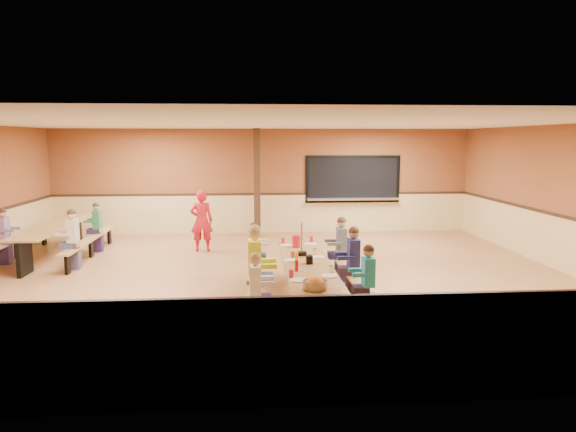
{
  "coord_description": "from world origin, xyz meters",
  "views": [
    {
      "loc": [
        -0.37,
        -9.82,
        2.67
      ],
      "look_at": [
        0.38,
        0.45,
        1.15
      ],
      "focal_mm": 32.0,
      "sensor_mm": 36.0,
      "label": 1
    }
  ],
  "objects": [
    {
      "name": "kitchen_pass_through",
      "position": [
        2.6,
        4.96,
        1.49
      ],
      "size": [
        2.78,
        0.28,
        1.38
      ],
      "color": "black",
      "rests_on": "ground"
    },
    {
      "name": "standing_woman",
      "position": [
        -1.57,
        2.56,
        0.74
      ],
      "size": [
        0.56,
        0.38,
        1.49
      ],
      "primitive_type": "imported",
      "rotation": [
        0.0,
        0.0,
        3.19
      ],
      "color": "red",
      "rests_on": "ground"
    },
    {
      "name": "condiment_ketchup",
      "position": [
        0.3,
        -2.41,
        0.82
      ],
      "size": [
        0.06,
        0.06,
        0.17
      ],
      "primitive_type": "cylinder",
      "color": "#B2140F",
      "rests_on": "cafeteria_table_main"
    },
    {
      "name": "seated_child_white_left",
      "position": [
        -0.32,
        -2.96,
        0.57
      ],
      "size": [
        0.33,
        0.27,
        1.13
      ],
      "primitive_type": null,
      "color": "white",
      "rests_on": "ground"
    },
    {
      "name": "seated_child_grey_left",
      "position": [
        -0.32,
        -0.32,
        0.57
      ],
      "size": [
        0.33,
        0.27,
        1.13
      ],
      "primitive_type": null,
      "color": "silver",
      "rests_on": "ground"
    },
    {
      "name": "condiment_mustard",
      "position": [
        0.35,
        -1.85,
        0.82
      ],
      "size": [
        0.06,
        0.06,
        0.17
      ],
      "primitive_type": "cylinder",
      "color": "yellow",
      "rests_on": "cafeteria_table_main"
    },
    {
      "name": "structural_post",
      "position": [
        -0.2,
        4.4,
        1.5
      ],
      "size": [
        0.18,
        0.18,
        3.0
      ],
      "primitive_type": "cube",
      "color": "#301E10",
      "rests_on": "ground"
    },
    {
      "name": "ground",
      "position": [
        0.0,
        0.0,
        0.0
      ],
      "size": [
        12.0,
        12.0,
        0.0
      ],
      "primitive_type": "plane",
      "color": "brown",
      "rests_on": "ground"
    },
    {
      "name": "seated_adult_yellow",
      "position": [
        -0.32,
        -1.97,
        0.67
      ],
      "size": [
        0.44,
        0.36,
        1.35
      ],
      "primitive_type": null,
      "color": "#EBF924",
      "rests_on": "ground"
    },
    {
      "name": "seated_child_tan_sec",
      "position": [
        -4.07,
        0.95,
        0.62
      ],
      "size": [
        0.39,
        0.32,
        1.24
      ],
      "primitive_type": null,
      "color": "#B3A48F",
      "rests_on": "ground"
    },
    {
      "name": "punch_pitcher",
      "position": [
        0.44,
        -0.7,
        0.85
      ],
      "size": [
        0.16,
        0.16,
        0.22
      ],
      "primitive_type": "cylinder",
      "color": "red",
      "rests_on": "cafeteria_table_main"
    },
    {
      "name": "seated_child_purple_sec",
      "position": [
        -5.72,
        1.52,
        0.6
      ],
      "size": [
        0.37,
        0.3,
        1.21
      ],
      "primitive_type": null,
      "color": "slate",
      "rests_on": "ground"
    },
    {
      "name": "place_settings",
      "position": [
        0.5,
        -1.83,
        0.8
      ],
      "size": [
        0.65,
        3.3,
        0.11
      ],
      "primitive_type": null,
      "color": "beige",
      "rests_on": "cafeteria_table_main"
    },
    {
      "name": "seated_child_navy_right",
      "position": [
        1.33,
        -1.53,
        0.62
      ],
      "size": [
        0.38,
        0.31,
        1.23
      ],
      "primitive_type": null,
      "color": "navy",
      "rests_on": "ground"
    },
    {
      "name": "seated_child_char_right",
      "position": [
        1.33,
        -0.38,
        0.61
      ],
      "size": [
        0.37,
        0.31,
        1.22
      ],
      "primitive_type": null,
      "color": "#53595D",
      "rests_on": "ground"
    },
    {
      "name": "cafeteria_table_main",
      "position": [
        0.5,
        -1.83,
        0.53
      ],
      "size": [
        1.91,
        3.7,
        0.74
      ],
      "color": "#A17440",
      "rests_on": "ground"
    },
    {
      "name": "napkin_dispenser",
      "position": [
        0.54,
        -1.95,
        0.8
      ],
      "size": [
        0.1,
        0.14,
        0.13
      ],
      "primitive_type": "cube",
      "color": "black",
      "rests_on": "cafeteria_table_main"
    },
    {
      "name": "seated_child_teal_right",
      "position": [
        1.33,
        -2.63,
        0.58
      ],
      "size": [
        0.34,
        0.28,
        1.15
      ],
      "primitive_type": null,
      "color": "teal",
      "rests_on": "ground"
    },
    {
      "name": "cafeteria_table_second",
      "position": [
        -4.89,
        2.08,
        0.53
      ],
      "size": [
        1.91,
        3.7,
        0.74
      ],
      "color": "#A17440",
      "rests_on": "ground"
    },
    {
      "name": "room_envelope",
      "position": [
        0.0,
        0.0,
        0.69
      ],
      "size": [
        12.04,
        10.04,
        3.02
      ],
      "color": "brown",
      "rests_on": "ground"
    },
    {
      "name": "seated_child_green_sec",
      "position": [
        -4.07,
        2.66,
        0.59
      ],
      "size": [
        0.36,
        0.29,
        1.18
      ],
      "primitive_type": null,
      "color": "#2D724C",
      "rests_on": "ground"
    },
    {
      "name": "table_paddle",
      "position": [
        0.47,
        -1.36,
        0.88
      ],
      "size": [
        0.16,
        0.16,
        0.56
      ],
      "color": "black",
      "rests_on": "cafeteria_table_main"
    },
    {
      "name": "chip_bowl",
      "position": [
        0.45,
        -3.37,
        0.81
      ],
      "size": [
        0.32,
        0.32,
        0.15
      ],
      "primitive_type": null,
      "color": "#FE9F28",
      "rests_on": "cafeteria_table_main"
    }
  ]
}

